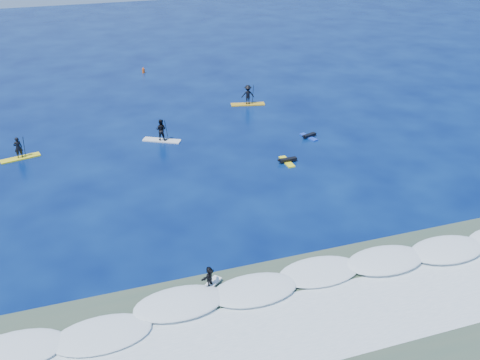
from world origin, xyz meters
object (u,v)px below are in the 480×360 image
object	(u,v)px
marker_buoy	(143,70)
prone_paddler_far	(309,136)
prone_paddler_near	(287,161)
sup_paddler_left	(19,151)
wave_surfer	(209,278)
sup_paddler_right	(248,96)
sup_paddler_center	(161,132)

from	to	relation	value
marker_buoy	prone_paddler_far	bearing A→B (deg)	-65.75
prone_paddler_near	prone_paddler_far	distance (m)	5.36
sup_paddler_left	marker_buoy	world-z (taller)	sup_paddler_left
wave_surfer	marker_buoy	distance (m)	40.41
prone_paddler_near	sup_paddler_right	bearing A→B (deg)	-6.82
prone_paddler_near	marker_buoy	world-z (taller)	marker_buoy
sup_paddler_center	prone_paddler_near	distance (m)	11.26
sup_paddler_right	prone_paddler_far	bearing A→B (deg)	-64.10
sup_paddler_center	prone_paddler_far	bearing A→B (deg)	13.88
sup_paddler_left	prone_paddler_far	distance (m)	23.99
sup_paddler_right	prone_paddler_far	distance (m)	9.77
sup_paddler_left	sup_paddler_center	world-z (taller)	sup_paddler_center
sup_paddler_center	prone_paddler_near	bearing A→B (deg)	-10.98
sup_paddler_center	wave_surfer	distance (m)	20.16
sup_paddler_left	prone_paddler_far	world-z (taller)	sup_paddler_left
sup_paddler_left	sup_paddler_center	bearing A→B (deg)	-13.87
sup_paddler_left	sup_paddler_right	world-z (taller)	sup_paddler_right
prone_paddler_far	wave_surfer	size ratio (longest dim) A/B	1.17
sup_paddler_center	wave_surfer	size ratio (longest dim) A/B	1.96
wave_surfer	prone_paddler_near	bearing A→B (deg)	10.91
sup_paddler_left	marker_buoy	bearing A→B (deg)	43.44
sup_paddler_right	prone_paddler_near	size ratio (longest dim) A/B	1.70
sup_paddler_right	marker_buoy	distance (m)	16.29
sup_paddler_left	prone_paddler_near	size ratio (longest dim) A/B	1.53
sup_paddler_right	marker_buoy	xyz separation A→B (m)	(-8.22, 14.05, -0.59)
sup_paddler_center	prone_paddler_near	size ratio (longest dim) A/B	1.58
sup_paddler_right	prone_paddler_far	world-z (taller)	sup_paddler_right
prone_paddler_far	prone_paddler_near	bearing A→B (deg)	119.62
prone_paddler_near	sup_paddler_center	bearing A→B (deg)	48.87
sup_paddler_right	prone_paddler_near	distance (m)	13.44
sup_paddler_left	prone_paddler_near	distance (m)	21.36
prone_paddler_far	sup_paddler_center	bearing A→B (deg)	57.86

